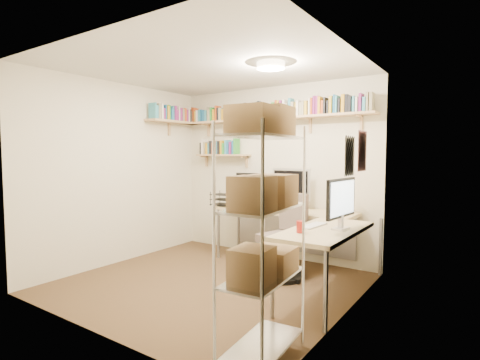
% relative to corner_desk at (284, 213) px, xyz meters
% --- Properties ---
extents(ground, '(3.20, 3.20, 0.00)m').
position_rel_corner_desk_xyz_m(ground, '(-0.49, -0.93, -0.75)').
color(ground, '#452F1D').
rests_on(ground, ground).
extents(room_shell, '(3.24, 3.04, 2.52)m').
position_rel_corner_desk_xyz_m(room_shell, '(-0.49, -0.93, 0.80)').
color(room_shell, beige).
rests_on(room_shell, ground).
extents(wall_shelves, '(3.12, 1.09, 0.80)m').
position_rel_corner_desk_xyz_m(wall_shelves, '(-0.90, 0.36, 1.27)').
color(wall_shelves, tan).
rests_on(wall_shelves, ground).
extents(corner_desk, '(2.34, 1.94, 1.32)m').
position_rel_corner_desk_xyz_m(corner_desk, '(0.00, 0.00, 0.00)').
color(corner_desk, beige).
rests_on(corner_desk, ground).
extents(office_chair, '(0.56, 0.58, 1.04)m').
position_rel_corner_desk_xyz_m(office_chair, '(0.14, -0.25, -0.32)').
color(office_chair, black).
rests_on(office_chair, ground).
extents(wire_rack, '(0.43, 0.78, 1.87)m').
position_rel_corner_desk_xyz_m(wire_rack, '(0.89, -2.03, 0.42)').
color(wire_rack, silver).
rests_on(wire_rack, ground).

